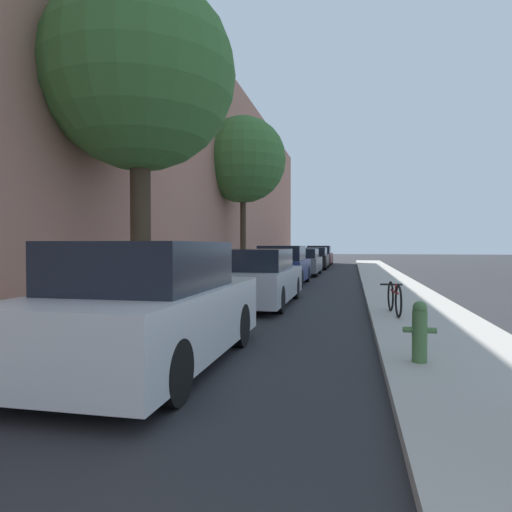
% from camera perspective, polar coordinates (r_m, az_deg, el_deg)
% --- Properties ---
extents(ground_plane, '(120.00, 120.00, 0.00)m').
position_cam_1_polar(ground_plane, '(15.19, 6.04, -4.17)').
color(ground_plane, '#28282B').
extents(sidewalk_left, '(2.00, 52.00, 0.12)m').
position_cam_1_polar(sidewalk_left, '(15.75, -4.54, -3.76)').
color(sidewalk_left, '#ADA89E').
rests_on(sidewalk_left, ground).
extents(sidewalk_right, '(2.00, 52.00, 0.12)m').
position_cam_1_polar(sidewalk_right, '(15.17, 17.03, -4.01)').
color(sidewalk_right, '#ADA89E').
rests_on(sidewalk_right, ground).
extents(building_facade_left, '(0.70, 52.00, 9.32)m').
position_cam_1_polar(building_facade_left, '(16.43, -9.21, 12.57)').
color(building_facade_left, tan).
rests_on(building_facade_left, ground).
extents(parked_car_white, '(1.76, 4.03, 1.51)m').
position_cam_1_polar(parked_car_white, '(5.68, -13.08, -6.38)').
color(parked_car_white, black).
rests_on(parked_car_white, ground).
extents(parked_car_silver, '(1.85, 4.49, 1.37)m').
position_cam_1_polar(parked_car_silver, '(11.27, -0.21, -2.79)').
color(parked_car_silver, black).
rests_on(parked_car_silver, ground).
extents(parked_car_navy, '(1.75, 4.03, 1.44)m').
position_cam_1_polar(parked_car_navy, '(17.13, 3.36, -1.26)').
color(parked_car_navy, black).
rests_on(parked_car_navy, ground).
extents(parked_car_grey, '(1.90, 4.33, 1.29)m').
position_cam_1_polar(parked_car_grey, '(22.41, 5.51, -0.76)').
color(parked_car_grey, black).
rests_on(parked_car_grey, ground).
extents(parked_car_black, '(1.79, 4.35, 1.31)m').
position_cam_1_polar(parked_car_black, '(28.24, 7.15, -0.30)').
color(parked_car_black, black).
rests_on(parked_car_black, ground).
extents(parked_car_maroon, '(1.80, 4.61, 1.42)m').
position_cam_1_polar(parked_car_maroon, '(33.71, 7.93, 0.03)').
color(parked_car_maroon, black).
rests_on(parked_car_maroon, ground).
extents(street_tree_near, '(3.81, 3.81, 6.65)m').
position_cam_1_polar(street_tree_near, '(10.00, -14.32, 21.00)').
color(street_tree_near, '#423323').
rests_on(street_tree_near, sidewalk_left).
extents(street_tree_far, '(3.73, 3.73, 6.91)m').
position_cam_1_polar(street_tree_far, '(20.22, -1.63, 11.89)').
color(street_tree_far, '#423323').
rests_on(street_tree_far, sidewalk_left).
extents(fire_hydrant, '(0.37, 0.17, 0.71)m').
position_cam_1_polar(fire_hydrant, '(5.64, 19.76, -8.77)').
color(fire_hydrant, '#47703D').
rests_on(fire_hydrant, sidewalk_right).
extents(bicycle, '(0.44, 1.49, 0.61)m').
position_cam_1_polar(bicycle, '(9.34, 16.88, -5.04)').
color(bicycle, black).
rests_on(bicycle, sidewalk_right).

